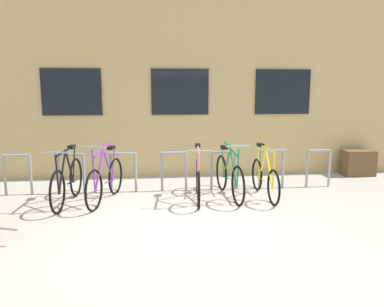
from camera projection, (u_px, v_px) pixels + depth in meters
The scene contains 9 objects.
ground_plane at pixel (195, 223), 5.71m from camera, with size 42.00×42.00×0.00m, color #B2ADA0.
storefront_building at pixel (174, 67), 11.02m from camera, with size 28.00×5.38×5.34m.
bike_rack at pixel (174, 167), 7.47m from camera, with size 6.53×0.05×0.80m.
bicycle_black at pixel (67, 181), 6.66m from camera, with size 0.44×1.79×1.03m.
bicycle_green at pixel (229, 176), 7.08m from camera, with size 0.44×1.80×1.07m.
bicycle_yellow at pixel (265, 177), 7.08m from camera, with size 0.44×1.69×1.00m.
bicycle_pink at pixel (198, 179), 6.90m from camera, with size 0.44×1.71×1.02m.
bicycle_purple at pixel (105, 180), 6.77m from camera, with size 0.56×1.74×1.10m.
planter_box at pixel (358, 163), 8.87m from camera, with size 0.70×0.44×0.60m, color brown.
Camera 1 is at (-0.60, -5.42, 1.99)m, focal length 35.09 mm.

